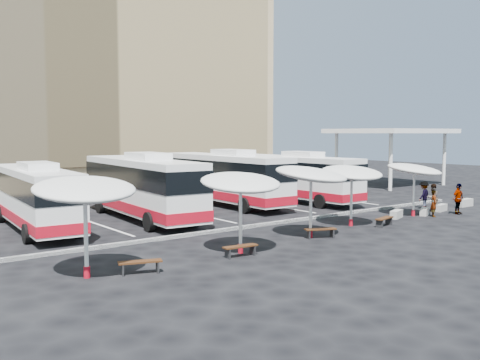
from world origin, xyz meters
TOP-DOWN VIEW (x-y plane):
  - ground at (0.00, 0.00)m, footprint 120.00×120.00m
  - sandstone_building at (0.00, 31.87)m, footprint 42.00×18.25m
  - service_canopy at (24.00, 10.00)m, footprint 10.00×8.00m
  - curb_divider at (0.00, 0.50)m, footprint 34.00×0.25m
  - bay_lines at (0.00, 8.00)m, footprint 24.15×12.00m
  - bus_0 at (-9.03, 6.82)m, footprint 3.15×10.87m
  - bus_1 at (-3.32, 6.46)m, footprint 3.47×12.00m
  - bus_2 at (3.82, 8.35)m, footprint 2.98×11.87m
  - bus_3 at (8.78, 6.92)m, footprint 2.71×11.21m
  - sunshade_0 at (-10.51, -3.53)m, footprint 3.74×3.77m
  - sunshade_1 at (-4.22, -3.76)m, footprint 3.87×3.90m
  - sunshade_2 at (0.29, -3.20)m, footprint 4.34×4.36m
  - sunshade_3 at (4.19, -2.28)m, footprint 3.84×3.86m
  - sunshade_4 at (9.62, -2.30)m, footprint 3.88×3.90m
  - wood_bench_0 at (-8.87, -4.16)m, footprint 1.53×0.86m
  - wood_bench_1 at (-4.60, -4.24)m, footprint 1.47×0.51m
  - wood_bench_2 at (0.58, -3.56)m, footprint 1.50×0.94m
  - wood_bench_3 at (5.51, -3.38)m, footprint 1.51×0.72m
  - conc_bench_0 at (8.22, -2.16)m, footprint 1.27×0.78m
  - conc_bench_1 at (10.48, -2.48)m, footprint 1.17×0.80m
  - conc_bench_2 at (12.67, -2.19)m, footprint 1.18×0.57m
  - conc_bench_3 at (15.83, -1.96)m, footprint 1.34×0.47m
  - passenger_0 at (10.36, -3.17)m, footprint 0.66×0.66m
  - passenger_1 at (12.24, -1.90)m, footprint 0.96×0.83m
  - passenger_2 at (12.33, -3.50)m, footprint 1.07×0.45m
  - passenger_3 at (12.68, -0.97)m, footprint 1.26×0.88m

SIDE VIEW (x-z plane):
  - ground at x=0.00m, z-range 0.00..0.00m
  - bay_lines at x=0.00m, z-range 0.00..0.01m
  - curb_divider at x=0.00m, z-range 0.00..0.15m
  - conc_bench_1 at x=10.48m, z-range 0.00..0.42m
  - conc_bench_2 at x=12.67m, z-range 0.00..0.42m
  - conc_bench_0 at x=8.22m, z-range 0.00..0.45m
  - conc_bench_3 at x=15.83m, z-range 0.00..0.50m
  - wood_bench_1 at x=-4.60m, z-range 0.12..0.56m
  - wood_bench_3 at x=5.51m, z-range 0.12..0.57m
  - wood_bench_2 at x=0.58m, z-range 0.12..0.57m
  - wood_bench_0 at x=-8.87m, z-range 0.12..0.57m
  - passenger_0 at x=10.36m, z-range 0.00..1.55m
  - passenger_1 at x=12.24m, z-range 0.00..1.69m
  - passenger_3 at x=12.68m, z-range 0.00..1.77m
  - passenger_2 at x=12.33m, z-range 0.00..1.83m
  - bus_0 at x=-9.03m, z-range 0.04..3.44m
  - bus_3 at x=8.78m, z-range 0.04..3.59m
  - bus_2 at x=3.82m, z-range 0.04..3.79m
  - bus_1 at x=-3.32m, z-range 0.04..3.80m
  - sunshade_4 at x=9.62m, z-range 1.11..4.29m
  - sunshade_3 at x=4.19m, z-range 1.13..4.38m
  - sunshade_1 at x=-4.22m, z-range 1.17..4.51m
  - sunshade_2 at x=0.29m, z-range 1.20..4.62m
  - sunshade_0 at x=-10.51m, z-range 1.22..4.69m
  - service_canopy at x=24.00m, z-range 2.27..7.47m
  - sandstone_building at x=0.00m, z-range -2.17..27.43m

